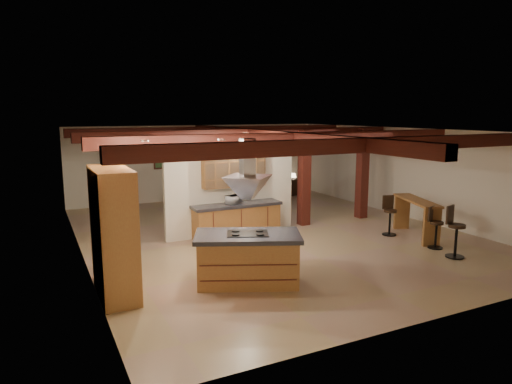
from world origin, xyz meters
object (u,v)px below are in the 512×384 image
bar_counter (416,212)px  sofa (280,187)px  dining_table (218,208)px  kitchen_island (248,258)px

bar_counter → sofa: bearing=92.0°
dining_table → sofa: size_ratio=0.73×
kitchen_island → dining_table: kitchen_island is taller
sofa → bar_counter: 7.20m
kitchen_island → sofa: (5.36, 8.28, -0.18)m
kitchen_island → dining_table: bearing=74.1°
kitchen_island → sofa: kitchen_island is taller
kitchen_island → dining_table: (1.63, 5.71, -0.22)m
kitchen_island → bar_counter: bearing=11.0°
kitchen_island → bar_counter: size_ratio=1.15×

